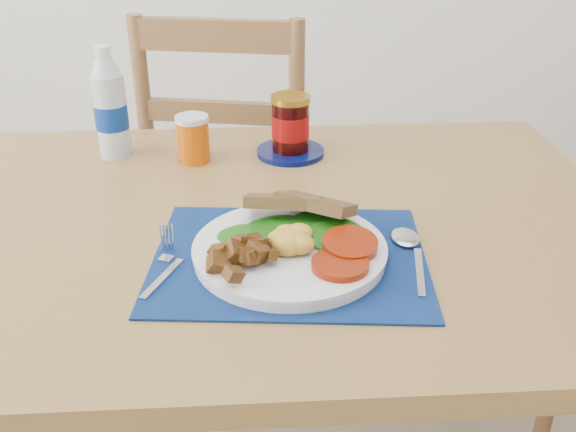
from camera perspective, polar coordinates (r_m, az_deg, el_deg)
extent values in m
cube|color=brown|center=(1.13, -4.87, -0.95)|extent=(1.40, 0.90, 0.04)
cylinder|color=brown|center=(1.76, 17.21, -4.88)|extent=(0.06, 0.06, 0.71)
cube|color=brown|center=(1.90, -4.37, 2.44)|extent=(0.52, 0.50, 0.04)
cylinder|color=brown|center=(2.15, 1.88, -1.53)|extent=(0.04, 0.04, 0.44)
cylinder|color=brown|center=(2.21, -8.11, -0.87)|extent=(0.04, 0.04, 0.44)
cylinder|color=brown|center=(1.84, 0.70, -7.07)|extent=(0.04, 0.04, 0.44)
cylinder|color=brown|center=(1.92, -10.90, -6.07)|extent=(0.04, 0.04, 0.44)
cube|color=brown|center=(1.57, -6.48, 15.67)|extent=(0.40, 0.11, 0.51)
cylinder|color=brown|center=(1.63, 22.14, -15.16)|extent=(0.04, 0.04, 0.42)
cube|color=black|center=(0.99, 0.14, -3.74)|extent=(0.45, 0.36, 0.00)
cylinder|color=silver|center=(0.98, 0.14, -3.17)|extent=(0.29, 0.29, 0.02)
ellipsoid|color=gold|center=(0.97, 0.48, -1.99)|extent=(0.07, 0.06, 0.03)
cylinder|color=#952405|center=(0.95, 5.09, -3.57)|extent=(0.08, 0.08, 0.01)
ellipsoid|color=#0C3907|center=(1.01, 0.59, -1.12)|extent=(0.16, 0.09, 0.01)
cube|color=brown|center=(1.04, 1.01, 1.18)|extent=(0.14, 0.10, 0.04)
cube|color=#B2B5BA|center=(0.95, -11.12, -5.47)|extent=(0.05, 0.11, 0.00)
cube|color=#B2B5BA|center=(1.01, -10.66, -3.20)|extent=(0.04, 0.06, 0.00)
cube|color=#B2B5BA|center=(0.97, 11.62, -4.89)|extent=(0.04, 0.13, 0.00)
ellipsoid|color=#B2B5BA|center=(1.05, 10.36, -2.00)|extent=(0.05, 0.06, 0.01)
cylinder|color=#ADBFCC|center=(1.38, -15.42, 8.54)|extent=(0.07, 0.07, 0.17)
cylinder|color=navy|center=(1.38, -15.42, 8.54)|extent=(0.07, 0.07, 0.05)
cone|color=#ADBFCC|center=(1.35, -15.99, 12.79)|extent=(0.06, 0.06, 0.04)
cylinder|color=white|center=(1.35, -16.16, 13.99)|extent=(0.03, 0.03, 0.02)
cylinder|color=#BE4E05|center=(1.33, -8.43, 6.70)|extent=(0.07, 0.07, 0.09)
cylinder|color=#040D48|center=(1.37, 0.22, 5.72)|extent=(0.14, 0.14, 0.01)
cylinder|color=black|center=(1.35, 0.22, 8.00)|extent=(0.08, 0.08, 0.10)
cylinder|color=maroon|center=(1.35, 0.22, 8.02)|extent=(0.08, 0.08, 0.05)
cylinder|color=#B0801D|center=(1.33, 0.23, 10.39)|extent=(0.08, 0.08, 0.01)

